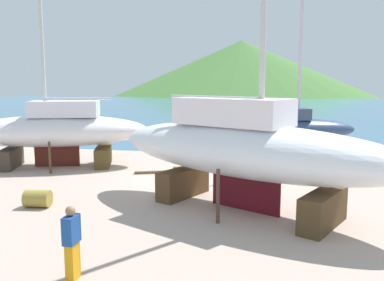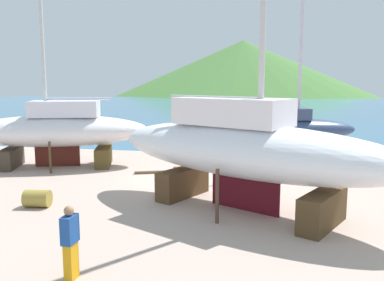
% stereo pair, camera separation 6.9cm
% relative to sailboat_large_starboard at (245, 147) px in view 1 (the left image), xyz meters
% --- Properties ---
extents(ground_plane, '(42.34, 42.34, 0.00)m').
position_rel_sailboat_large_starboard_xyz_m(ground_plane, '(-2.73, 0.05, -2.16)').
color(ground_plane, '#B39D8F').
extents(sea_water, '(136.14, 84.15, 0.01)m').
position_rel_sailboat_large_starboard_xyz_m(sea_water, '(-2.73, 52.71, -2.16)').
color(sea_water, teal).
rests_on(sea_water, ground).
extents(headland_hill, '(164.87, 164.87, 35.50)m').
position_rel_sailboat_large_starboard_xyz_m(headland_hill, '(-9.23, 125.68, -2.16)').
color(headland_hill, '#477637').
rests_on(headland_hill, ground).
extents(sailboat_large_starboard, '(10.99, 7.51, 17.48)m').
position_rel_sailboat_large_starboard_xyz_m(sailboat_large_starboard, '(0.00, 0.00, 0.00)').
color(sailboat_large_starboard, '#4C371F').
rests_on(sailboat_large_starboard, ground).
extents(sailboat_small_center, '(9.76, 5.59, 15.62)m').
position_rel_sailboat_large_starboard_xyz_m(sailboat_small_center, '(-9.86, 5.35, -0.24)').
color(sailboat_small_center, '#42372B').
rests_on(sailboat_small_center, ground).
extents(sailboat_far_slipway, '(6.93, 3.48, 10.32)m').
position_rel_sailboat_large_starboard_xyz_m(sailboat_far_slipway, '(1.87, 7.89, -0.35)').
color(sailboat_far_slipway, '#453828').
rests_on(sailboat_far_slipway, ground).
extents(worker, '(0.25, 0.44, 1.68)m').
position_rel_sailboat_large_starboard_xyz_m(worker, '(-3.39, -5.69, -1.29)').
color(worker, orange).
rests_on(worker, ground).
extents(barrel_rust_mid, '(0.94, 0.71, 0.61)m').
position_rel_sailboat_large_starboard_xyz_m(barrel_rust_mid, '(-7.08, -1.08, -1.86)').
color(barrel_rust_mid, olive).
rests_on(barrel_rust_mid, ground).
extents(timber_short_cross, '(2.90, 1.18, 0.12)m').
position_rel_sailboat_large_starboard_xyz_m(timber_short_cross, '(-4.02, 4.93, -2.10)').
color(timber_short_cross, brown).
rests_on(timber_short_cross, ground).
extents(timber_short_skew, '(2.86, 1.00, 0.18)m').
position_rel_sailboat_large_starboard_xyz_m(timber_short_skew, '(-2.42, 6.02, -2.08)').
color(timber_short_skew, brown).
rests_on(timber_short_skew, ground).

